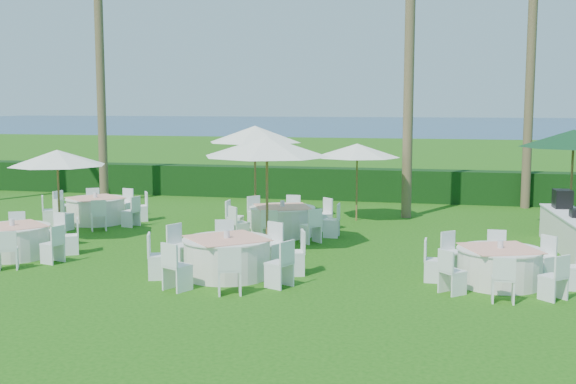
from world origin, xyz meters
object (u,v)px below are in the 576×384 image
banquet_table_e (282,220)px  umbrella_d (357,150)px  banquet_table_c (500,266)px  umbrella_green (574,138)px  umbrella_a (57,158)px  umbrella_b (267,146)px  buffet_table (572,231)px  umbrella_c (255,134)px  banquet_table_a (13,240)px  banquet_table_b (227,256)px  banquet_table_d (96,210)px

banquet_table_e → umbrella_d: umbrella_d is taller
banquet_table_c → umbrella_green: umbrella_green is taller
umbrella_a → umbrella_b: umbrella_b is taller
umbrella_green → buffet_table: (-0.39, -3.07, -2.19)m
banquet_table_e → umbrella_c: size_ratio=1.08×
umbrella_b → umbrella_d: (1.60, 5.02, -0.40)m
umbrella_d → umbrella_green: 6.33m
banquet_table_a → banquet_table_b: size_ratio=0.93×
banquet_table_d → umbrella_a: size_ratio=1.21×
banquet_table_d → banquet_table_e: banquet_table_e is taller
umbrella_c → buffet_table: size_ratio=0.74×
banquet_table_c → banquet_table_e: size_ratio=0.94×
banquet_table_a → banquet_table_b: bearing=-7.0°
banquet_table_b → umbrella_a: bearing=152.8°
banquet_table_d → buffet_table: (13.70, -1.08, 0.08)m
banquet_table_c → banquet_table_a: bearing=179.4°
banquet_table_b → buffet_table: (7.62, 4.58, 0.05)m
banquet_table_b → banquet_table_e: bearing=89.8°
umbrella_d → umbrella_a: bearing=-145.6°
banquet_table_b → banquet_table_c: (5.65, 0.57, -0.04)m
banquet_table_b → umbrella_d: 8.38m
banquet_table_d → banquet_table_e: size_ratio=0.98×
banquet_table_c → buffet_table: buffet_table is taller
umbrella_d → banquet_table_e: bearing=-119.2°
banquet_table_a → umbrella_d: bearing=45.0°
banquet_table_d → umbrella_b: umbrella_b is taller
umbrella_d → umbrella_c: bearing=-169.2°
banquet_table_c → umbrella_d: bearing=118.0°
banquet_table_a → banquet_table_e: banquet_table_e is taller
banquet_table_c → banquet_table_d: size_ratio=0.96×
banquet_table_c → banquet_table_e: 7.16m
umbrella_green → banquet_table_d: bearing=-172.0°
umbrella_a → umbrella_c: umbrella_c is taller
banquet_table_a → banquet_table_d: bearing=95.1°
banquet_table_c → banquet_table_e: (-5.63, 4.42, 0.02)m
umbrella_a → umbrella_c: bearing=46.4°
banquet_table_a → banquet_table_d: size_ratio=0.97×
banquet_table_c → umbrella_a: bearing=168.2°
umbrella_a → banquet_table_d: bearing=97.8°
banquet_table_b → banquet_table_d: (-6.08, 5.66, -0.02)m
banquet_table_c → umbrella_d: (-3.95, 7.44, 1.81)m
umbrella_c → buffet_table: umbrella_c is taller
umbrella_a → buffet_table: size_ratio=0.65×
banquet_table_a → umbrella_c: 8.25m
umbrella_green → buffet_table: size_ratio=0.77×
banquet_table_d → umbrella_d: 8.32m
umbrella_c → umbrella_green: 9.46m
umbrella_d → banquet_table_d: bearing=-163.2°
banquet_table_b → banquet_table_c: size_ratio=1.08×
banquet_table_e → buffet_table: buffet_table is taller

